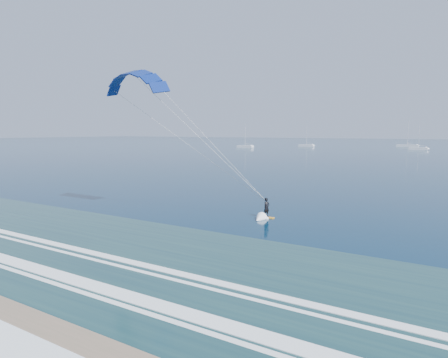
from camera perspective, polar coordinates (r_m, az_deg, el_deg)
name	(u,v)px	position (r m, az deg, el deg)	size (l,w,h in m)	color
kitesurfer_rig	(197,135)	(39.43, -3.89, 6.26)	(17.80, 7.92, 15.66)	orange
sailboat_0	(245,146)	(202.87, 3.04, 4.67)	(8.73, 2.40, 11.87)	white
sailboat_1	(306,145)	(221.69, 11.69, 4.72)	(8.33, 2.40, 11.49)	white
sailboat_2	(407,146)	(236.17, 24.72, 4.36)	(10.76, 2.40, 14.23)	white
sailboat_3	(418,148)	(199.67, 26.00, 3.94)	(7.68, 2.40, 10.80)	white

